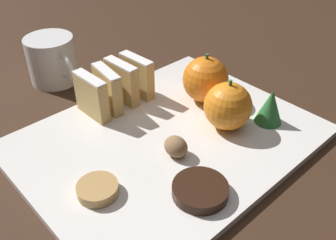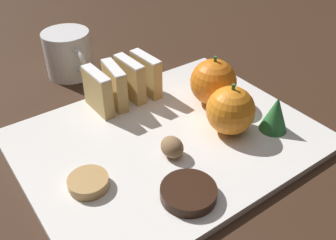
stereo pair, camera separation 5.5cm
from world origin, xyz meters
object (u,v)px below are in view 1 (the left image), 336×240
Objects in this scene: orange_near at (205,79)px; orange_far at (228,106)px; coffee_mug at (52,60)px; chocolate_cookie at (200,190)px; walnut at (176,147)px.

orange_near is 0.08m from orange_far.
orange_far is 0.68× the size of coffee_mug.
chocolate_cookie is 0.40m from coffee_mug.
coffee_mug is (-0.33, -0.11, -0.01)m from orange_far.
walnut is 0.33m from coffee_mug.
orange_near is at bearing 30.20° from coffee_mug.
walnut is 0.31× the size of coffee_mug.
chocolate_cookie is at bearing -2.84° from coffee_mug.
orange_near reaches higher than chocolate_cookie.
chocolate_cookie is 0.59× the size of coffee_mug.
walnut reaches higher than chocolate_cookie.
chocolate_cookie is (0.07, -0.03, -0.01)m from walnut.
walnut is at bearing -62.37° from orange_near.
orange_far is (0.08, -0.03, -0.00)m from orange_near.
orange_near reaches higher than orange_far.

